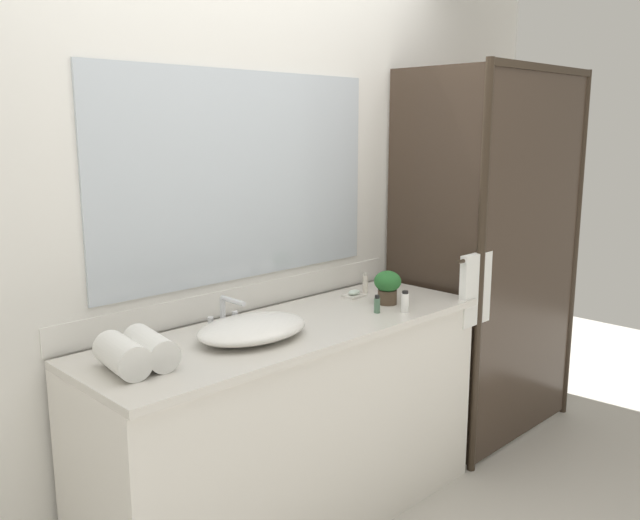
% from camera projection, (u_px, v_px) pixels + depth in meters
% --- Properties ---
extents(wall_back_with_mirror, '(4.40, 0.06, 2.60)m').
position_uv_depth(wall_back_with_mirror, '(239.00, 219.00, 2.89)').
color(wall_back_with_mirror, silver).
rests_on(wall_back_with_mirror, ground_plane).
extents(vanity_cabinet, '(1.80, 0.58, 0.90)m').
position_uv_depth(vanity_cabinet, '(293.00, 427.00, 2.82)').
color(vanity_cabinet, silver).
rests_on(vanity_cabinet, ground_plane).
extents(shower_enclosure, '(1.20, 0.59, 2.00)m').
position_uv_depth(shower_enclosure, '(501.00, 259.00, 3.45)').
color(shower_enclosure, '#2D2319').
rests_on(shower_enclosure, ground_plane).
extents(sink_basin, '(0.46, 0.32, 0.08)m').
position_uv_depth(sink_basin, '(252.00, 328.00, 2.55)').
color(sink_basin, white).
rests_on(sink_basin, vanity_cabinet).
extents(faucet, '(0.17, 0.16, 0.14)m').
position_uv_depth(faucet, '(225.00, 317.00, 2.67)').
color(faucet, silver).
rests_on(faucet, vanity_cabinet).
extents(potted_plant, '(0.12, 0.12, 0.15)m').
position_uv_depth(potted_plant, '(388.00, 285.00, 3.04)').
color(potted_plant, '#473828').
rests_on(potted_plant, vanity_cabinet).
extents(soap_dish, '(0.10, 0.07, 0.04)m').
position_uv_depth(soap_dish, '(354.00, 294.00, 3.17)').
color(soap_dish, silver).
rests_on(soap_dish, vanity_cabinet).
extents(amenity_bottle_shampoo, '(0.03, 0.03, 0.10)m').
position_uv_depth(amenity_bottle_shampoo, '(405.00, 302.00, 2.91)').
color(amenity_bottle_shampoo, white).
rests_on(amenity_bottle_shampoo, vanity_cabinet).
extents(amenity_bottle_body_wash, '(0.03, 0.03, 0.10)m').
position_uv_depth(amenity_bottle_body_wash, '(365.00, 284.00, 3.24)').
color(amenity_bottle_body_wash, silver).
rests_on(amenity_bottle_body_wash, vanity_cabinet).
extents(amenity_bottle_conditioner, '(0.03, 0.03, 0.08)m').
position_uv_depth(amenity_bottle_conditioner, '(377.00, 305.00, 2.90)').
color(amenity_bottle_conditioner, '#4C7056').
rests_on(amenity_bottle_conditioner, vanity_cabinet).
extents(rolled_towel_near_edge, '(0.14, 0.24, 0.12)m').
position_uv_depth(rolled_towel_near_edge, '(123.00, 356.00, 2.19)').
color(rolled_towel_near_edge, white).
rests_on(rolled_towel_near_edge, vanity_cabinet).
extents(rolled_towel_middle, '(0.15, 0.26, 0.11)m').
position_uv_depth(rolled_towel_middle, '(151.00, 348.00, 2.28)').
color(rolled_towel_middle, white).
rests_on(rolled_towel_middle, vanity_cabinet).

